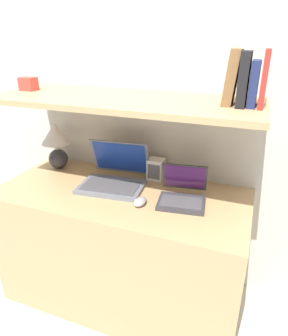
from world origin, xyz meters
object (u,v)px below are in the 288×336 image
object	(u,v)px
router_box	(156,169)
book_brown	(232,77)
computer_mouse	(140,202)
book_black	(244,79)
table_lamp	(56,141)
book_red	(264,79)
shelf_gadget	(28,84)
laptop_large	(114,177)
book_navy	(254,84)
laptop_small	(182,194)

from	to	relation	value
router_box	book_brown	world-z (taller)	book_brown
computer_mouse	book_black	bearing A→B (deg)	20.33
table_lamp	router_box	bearing A→B (deg)	5.68
computer_mouse	book_brown	distance (m)	0.73
table_lamp	book_black	world-z (taller)	book_black
router_box	book_black	bearing A→B (deg)	-20.32
router_box	book_red	world-z (taller)	book_red
computer_mouse	router_box	size ratio (longest dim) A/B	0.77
router_box	book_brown	distance (m)	0.70
computer_mouse	router_box	distance (m)	0.32
computer_mouse	book_brown	xyz separation A→B (m)	(0.37, 0.16, 0.61)
book_red	book_black	bearing A→B (deg)	180.00
shelf_gadget	table_lamp	bearing A→B (deg)	57.33
laptop_large	table_lamp	bearing A→B (deg)	167.94
router_box	book_navy	xyz separation A→B (m)	(0.49, -0.16, 0.54)
book_navy	computer_mouse	bearing A→B (deg)	-161.41
table_lamp	laptop_large	distance (m)	0.48
laptop_large	shelf_gadget	distance (m)	0.71
book_red	book_black	xyz separation A→B (m)	(-0.08, 0.00, -0.00)
router_box	book_red	bearing A→B (deg)	-17.41
table_lamp	book_black	xyz separation A→B (m)	(1.09, -0.10, 0.44)
table_lamp	book_red	xyz separation A→B (m)	(1.17, -0.10, 0.44)
laptop_large	laptop_small	size ratio (longest dim) A/B	1.40
book_brown	shelf_gadget	size ratio (longest dim) A/B	2.71
table_lamp	computer_mouse	size ratio (longest dim) A/B	3.10
book_red	laptop_large	bearing A→B (deg)	179.68
book_red	table_lamp	bearing A→B (deg)	175.11
book_navy	book_brown	world-z (taller)	book_brown
table_lamp	book_red	world-z (taller)	book_red
book_black	book_brown	world-z (taller)	book_brown
book_brown	book_red	bearing A→B (deg)	0.00
router_box	laptop_large	bearing A→B (deg)	-140.91
shelf_gadget	book_navy	bearing A→B (deg)	0.00
book_black	book_brown	size ratio (longest dim) A/B	0.95
book_red	book_black	world-z (taller)	book_red
laptop_large	router_box	xyz separation A→B (m)	(0.20, 0.16, 0.01)
table_lamp	laptop_large	size ratio (longest dim) A/B	0.78
laptop_large	shelf_gadget	size ratio (longest dim) A/B	4.44
table_lamp	shelf_gadget	xyz separation A→B (m)	(-0.06, -0.10, 0.36)
book_brown	computer_mouse	bearing A→B (deg)	-157.19
laptop_large	router_box	distance (m)	0.25
book_navy	laptop_small	bearing A→B (deg)	-171.19
table_lamp	book_black	bearing A→B (deg)	-5.24
router_box	shelf_gadget	bearing A→B (deg)	-166.98
router_box	book_navy	world-z (taller)	book_navy
laptop_large	book_navy	world-z (taller)	book_navy
shelf_gadget	laptop_small	bearing A→B (deg)	-2.60
computer_mouse	router_box	bearing A→B (deg)	94.36
book_red	shelf_gadget	world-z (taller)	book_red
laptop_large	book_red	world-z (taller)	book_red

